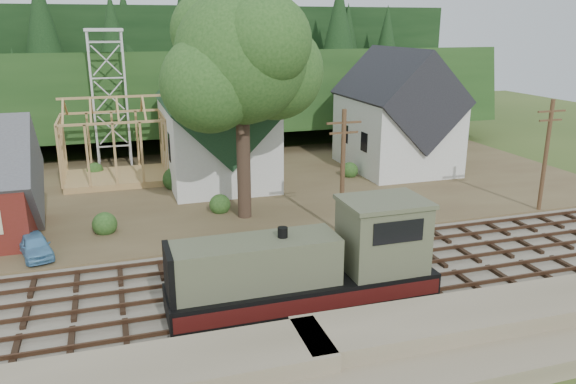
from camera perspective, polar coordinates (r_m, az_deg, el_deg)
name	(u,v)px	position (r m, az deg, el deg)	size (l,w,h in m)	color
ground	(253,288)	(28.75, -3.62, -9.70)	(140.00, 140.00, 0.00)	#384C1E
railroad_bed	(253,286)	(28.72, -3.63, -9.56)	(64.00, 11.00, 0.16)	#726B5B
village_flat	(197,189)	(45.26, -9.22, 0.28)	(64.00, 26.00, 0.30)	brown
hillside	(166,136)	(68.51, -12.31, 5.57)	(70.00, 28.00, 8.00)	#1E3F19
ridge	(154,116)	(84.23, -13.42, 7.52)	(80.00, 20.00, 12.00)	black
church	(216,122)	(46.07, -7.36, 7.08)	(8.40, 15.17, 13.00)	silver
farmhouse	(397,117)	(50.81, 10.98, 7.44)	(8.40, 10.80, 10.60)	silver
timber_frame	(114,146)	(47.98, -17.25, 4.52)	(8.20, 6.20, 6.99)	tan
lattice_tower	(106,57)	(53.11, -18.01, 12.95)	(3.20, 3.20, 12.12)	silver
big_tree	(244,66)	(36.17, -4.53, 12.60)	(10.90, 8.40, 14.70)	#38281E
telegraph_pole_near	(343,171)	(34.03, 5.57, 2.11)	(2.20, 0.28, 8.00)	#4C331E
telegraph_pole_far	(546,154)	(42.14, 24.73, 3.48)	(2.20, 0.28, 8.00)	#4C331E
locomotive	(314,267)	(25.81, 2.66, -7.59)	(12.25, 3.06, 4.89)	black
car_blue	(35,246)	(34.42, -24.30, -4.98)	(1.49, 3.70, 1.26)	#62A4D2
car_red	(409,168)	(49.12, 12.16, 2.39)	(2.15, 4.67, 1.30)	#AA300D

